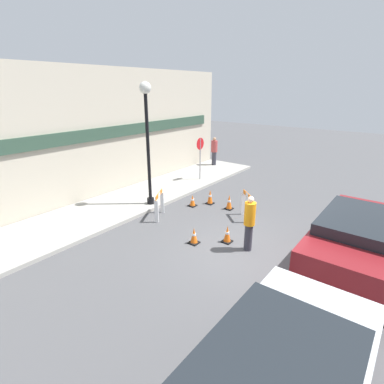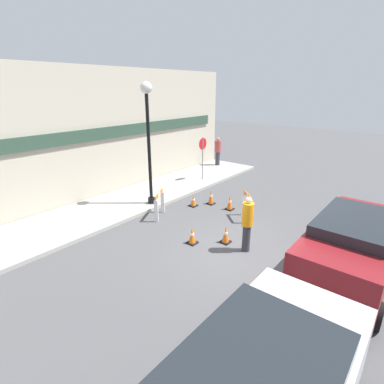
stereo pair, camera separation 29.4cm
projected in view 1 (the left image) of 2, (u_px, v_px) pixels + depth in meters
ground_plane at (248, 254)px, 8.86m from camera, size 60.00×60.00×0.00m
sidewalk_slab at (117, 206)px, 12.26m from camera, size 18.00×2.94×0.13m
storefront_facade at (87, 136)px, 12.25m from camera, size 18.00×0.22×5.50m
streetlamp_post at (147, 128)px, 11.32m from camera, size 0.44×0.44×4.73m
stop_sign at (200, 152)px, 15.12m from camera, size 0.60×0.06×2.15m
barricade_0 at (247, 205)px, 11.08m from camera, size 0.65×0.69×1.01m
barricade_1 at (159, 204)px, 11.17m from camera, size 0.89×0.59×0.99m
traffic_cone_0 at (229, 202)px, 12.01m from camera, size 0.30×0.30×0.60m
traffic_cone_1 at (193, 201)px, 12.34m from camera, size 0.30×0.30×0.49m
traffic_cone_2 at (194, 236)px, 9.38m from camera, size 0.30×0.30×0.53m
traffic_cone_3 at (227, 234)px, 9.45m from camera, size 0.30×0.30×0.56m
traffic_cone_4 at (210, 197)px, 12.56m from camera, size 0.30×0.30×0.62m
person_worker at (249, 222)px, 8.79m from camera, size 0.43×0.43×1.72m
person_pedestrian at (214, 150)px, 18.16m from camera, size 0.52×0.52×1.68m
parked_car_1 at (355, 244)px, 7.42m from camera, size 4.30×1.92×1.76m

